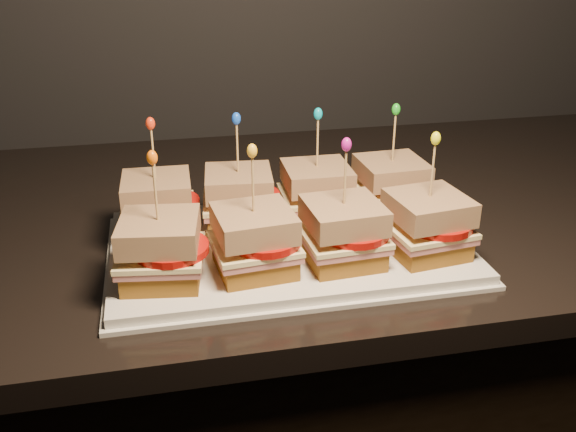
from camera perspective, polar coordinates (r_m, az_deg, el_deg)
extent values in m
cube|color=black|center=(1.02, -21.14, -1.49)|extent=(2.43, 0.75, 0.04)
cube|color=white|center=(0.86, 0.00, -2.79)|extent=(0.46, 0.29, 0.02)
cube|color=white|center=(0.86, 0.00, -3.14)|extent=(0.47, 0.30, 0.01)
cube|color=#60390E|center=(0.90, -11.34, -0.61)|extent=(0.09, 0.09, 0.02)
cube|color=#C2676A|center=(0.89, -11.43, 0.34)|extent=(0.10, 0.10, 0.01)
cube|color=#FFEEA5|center=(0.89, -11.47, 0.75)|extent=(0.10, 0.10, 0.01)
cylinder|color=#AC100A|center=(0.88, -10.72, 1.11)|extent=(0.09, 0.09, 0.01)
cube|color=#682F13|center=(0.88, -11.62, 2.38)|extent=(0.09, 0.09, 0.03)
cylinder|color=tan|center=(0.86, -11.87, 5.18)|extent=(0.00, 0.00, 0.09)
ellipsoid|color=red|center=(0.85, -12.13, 8.05)|extent=(0.01, 0.01, 0.02)
cube|color=#60390E|center=(0.90, -4.32, 0.00)|extent=(0.10, 0.10, 0.02)
cube|color=#C2676A|center=(0.89, -4.35, 0.94)|extent=(0.11, 0.10, 0.01)
cube|color=#FFEEA5|center=(0.89, -4.36, 1.36)|extent=(0.11, 0.10, 0.01)
cylinder|color=#AC100A|center=(0.89, -3.56, 1.72)|extent=(0.09, 0.09, 0.01)
cube|color=#682F13|center=(0.88, -4.42, 2.99)|extent=(0.10, 0.10, 0.03)
cylinder|color=tan|center=(0.87, -4.52, 5.77)|extent=(0.00, 0.00, 0.09)
ellipsoid|color=blue|center=(0.85, -4.62, 8.63)|extent=(0.01, 0.01, 0.02)
cube|color=#60390E|center=(0.92, 2.52, 0.59)|extent=(0.09, 0.09, 0.02)
cube|color=#C2676A|center=(0.91, 2.54, 1.52)|extent=(0.10, 0.10, 0.01)
cube|color=#FFEEA5|center=(0.91, 2.55, 1.92)|extent=(0.10, 0.10, 0.01)
cylinder|color=#AC100A|center=(0.91, 3.39, 2.28)|extent=(0.09, 0.09, 0.01)
cube|color=#682F13|center=(0.90, 2.58, 3.53)|extent=(0.09, 0.09, 0.03)
cylinder|color=tan|center=(0.89, 2.64, 6.26)|extent=(0.00, 0.00, 0.09)
ellipsoid|color=#05A9C4|center=(0.87, 2.69, 9.06)|extent=(0.01, 0.01, 0.02)
cube|color=#60390E|center=(0.95, 9.00, 1.14)|extent=(0.09, 0.09, 0.02)
cube|color=#C2676A|center=(0.95, 9.06, 2.04)|extent=(0.10, 0.10, 0.01)
cube|color=#FFEEA5|center=(0.94, 9.09, 2.44)|extent=(0.10, 0.10, 0.01)
cylinder|color=#AC100A|center=(0.94, 9.93, 2.77)|extent=(0.09, 0.09, 0.01)
cube|color=#682F13|center=(0.93, 9.20, 3.99)|extent=(0.09, 0.09, 0.03)
cylinder|color=tan|center=(0.92, 9.39, 6.63)|extent=(0.00, 0.00, 0.09)
ellipsoid|color=green|center=(0.91, 9.59, 9.34)|extent=(0.01, 0.01, 0.02)
cube|color=#60390E|center=(0.78, -11.08, -4.72)|extent=(0.10, 0.10, 0.02)
cube|color=#C2676A|center=(0.77, -11.18, -3.67)|extent=(0.11, 0.11, 0.01)
cube|color=#FFEEA5|center=(0.77, -11.22, -3.21)|extent=(0.11, 0.11, 0.01)
cylinder|color=#AC100A|center=(0.76, -10.35, -2.83)|extent=(0.09, 0.09, 0.01)
cube|color=#682F13|center=(0.75, -11.39, -1.37)|extent=(0.10, 0.10, 0.03)
cylinder|color=tan|center=(0.74, -11.68, 1.80)|extent=(0.00, 0.00, 0.09)
ellipsoid|color=#F56308|center=(0.72, -11.99, 5.11)|extent=(0.01, 0.01, 0.02)
cube|color=#60390E|center=(0.78, -2.97, -3.99)|extent=(0.10, 0.10, 0.02)
cube|color=#C2676A|center=(0.78, -3.00, -2.93)|extent=(0.11, 0.10, 0.01)
cube|color=#FFEEA5|center=(0.77, -3.01, -2.47)|extent=(0.11, 0.10, 0.01)
cylinder|color=#AC100A|center=(0.77, -2.06, -2.09)|extent=(0.09, 0.09, 0.01)
cube|color=#682F13|center=(0.76, -3.05, -0.64)|extent=(0.10, 0.10, 0.03)
cylinder|color=tan|center=(0.74, -3.13, 2.52)|extent=(0.00, 0.00, 0.09)
ellipsoid|color=yellow|center=(0.73, -3.21, 5.81)|extent=(0.01, 0.01, 0.02)
cube|color=#60390E|center=(0.81, 4.84, -3.20)|extent=(0.09, 0.09, 0.02)
cube|color=#C2676A|center=(0.80, 4.88, -2.17)|extent=(0.10, 0.10, 0.01)
cube|color=#FFEEA5|center=(0.79, 4.90, -1.72)|extent=(0.10, 0.10, 0.01)
cylinder|color=#AC100A|center=(0.79, 5.88, -1.34)|extent=(0.09, 0.09, 0.01)
cube|color=#682F13|center=(0.78, 4.97, 0.07)|extent=(0.10, 0.10, 0.03)
cylinder|color=tan|center=(0.77, 5.09, 3.16)|extent=(0.00, 0.00, 0.09)
ellipsoid|color=#C21698|center=(0.75, 5.22, 6.35)|extent=(0.01, 0.01, 0.02)
cube|color=#60390E|center=(0.84, 12.10, -2.42)|extent=(0.10, 0.10, 0.02)
cube|color=#C2676A|center=(0.83, 12.20, -1.42)|extent=(0.11, 0.11, 0.01)
cube|color=#FFEEA5|center=(0.83, 12.24, -0.99)|extent=(0.11, 0.11, 0.01)
cylinder|color=#AC100A|center=(0.83, 13.21, -0.62)|extent=(0.09, 0.09, 0.01)
cube|color=#682F13|center=(0.82, 12.41, 0.73)|extent=(0.10, 0.10, 0.03)
cylinder|color=tan|center=(0.80, 12.70, 3.69)|extent=(0.00, 0.00, 0.09)
ellipsoid|color=#F4F614|center=(0.79, 13.00, 6.74)|extent=(0.01, 0.01, 0.02)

